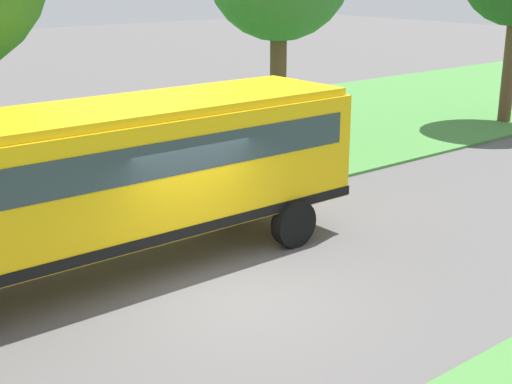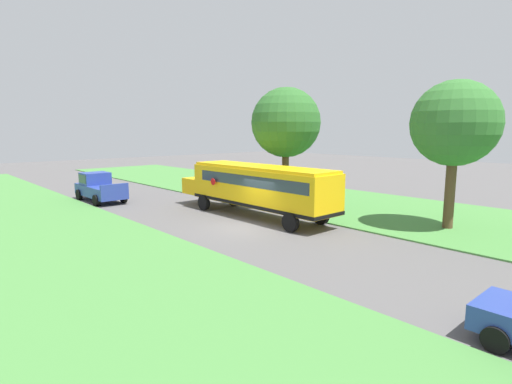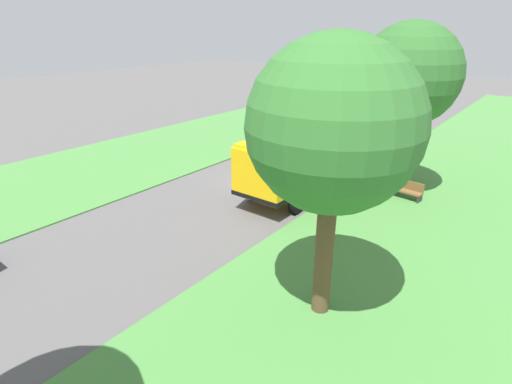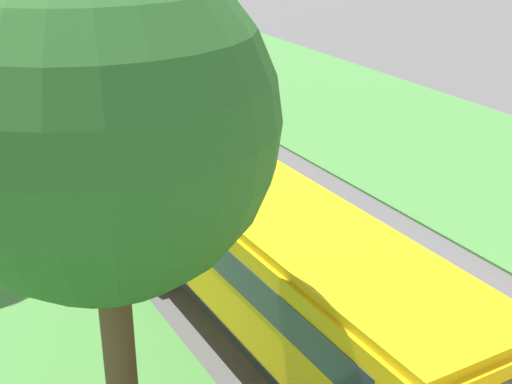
# 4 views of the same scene
# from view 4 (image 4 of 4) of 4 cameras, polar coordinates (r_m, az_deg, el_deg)

# --- Properties ---
(ground_plane) EXTENTS (120.00, 120.00, 0.00)m
(ground_plane) POSITION_cam_4_polar(r_m,az_deg,el_deg) (16.64, 6.78, -7.94)
(ground_plane) COLOR #565454
(school_bus) EXTENTS (2.84, 12.42, 3.16)m
(school_bus) POSITION_cam_4_polar(r_m,az_deg,el_deg) (13.42, 2.75, -6.46)
(school_bus) COLOR yellow
(school_bus) RESTS_ON ground
(car_blue_nearest) EXTENTS (2.02, 4.40, 1.56)m
(car_blue_nearest) POSITION_cam_4_polar(r_m,az_deg,el_deg) (29.86, -6.01, 8.19)
(car_blue_nearest) COLOR #283D93
(car_blue_nearest) RESTS_ON ground
(car_white_middle) EXTENTS (2.02, 4.40, 1.56)m
(car_white_middle) POSITION_cam_4_polar(r_m,az_deg,el_deg) (37.47, -11.32, 10.95)
(car_white_middle) COLOR silver
(car_white_middle) RESTS_ON ground
(oak_tree_beside_bus) EXTENTS (4.73, 4.73, 8.17)m
(oak_tree_beside_bus) POSITION_cam_4_polar(r_m,az_deg,el_deg) (9.29, -12.89, 5.54)
(oak_tree_beside_bus) COLOR brown
(oak_tree_beside_bus) RESTS_ON ground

